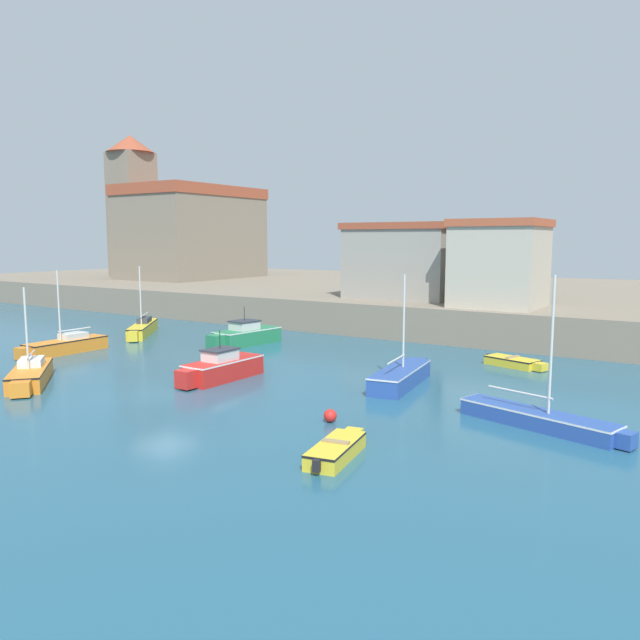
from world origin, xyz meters
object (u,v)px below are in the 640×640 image
(mooring_buoy, at_px, (330,416))
(church, at_px, (182,227))
(sailboat_orange_0, at_px, (30,374))
(dinghy_yellow_2, at_px, (337,449))
(harbor_shed_far_end, at_px, (500,263))
(sailboat_blue_5, at_px, (540,418))
(sailboat_yellow_6, at_px, (143,328))
(sailboat_orange_1, at_px, (65,345))
(motorboat_green_3, at_px, (245,335))
(harbor_shed_near_wharf, at_px, (403,260))
(dinghy_yellow_8, at_px, (514,362))
(motorboat_red_7, at_px, (221,368))
(sailboat_blue_4, at_px, (401,375))

(mooring_buoy, xyz_separation_m, church, (-41.88, 33.85, 7.97))
(sailboat_orange_0, bearing_deg, dinghy_yellow_2, -2.16)
(dinghy_yellow_2, xyz_separation_m, harbor_shed_far_end, (-2.83, 25.37, 4.98))
(sailboat_orange_0, height_order, sailboat_blue_5, sailboat_blue_5)
(sailboat_blue_5, relative_size, mooring_buoy, 12.88)
(sailboat_yellow_6, relative_size, mooring_buoy, 11.77)
(sailboat_blue_5, bearing_deg, sailboat_orange_1, -179.76)
(church, distance_m, harbor_shed_far_end, 42.96)
(motorboat_green_3, distance_m, church, 36.47)
(harbor_shed_near_wharf, bearing_deg, sailboat_blue_5, -53.39)
(mooring_buoy, xyz_separation_m, harbor_shed_far_end, (-0.63, 22.24, 5.01))
(sailboat_orange_0, xyz_separation_m, sailboat_orange_1, (-5.76, 5.88, 0.02))
(sailboat_orange_1, xyz_separation_m, harbor_shed_far_end, (20.41, 18.82, 4.77))
(mooring_buoy, bearing_deg, church, 141.05)
(sailboat_yellow_6, relative_size, dinghy_yellow_8, 1.66)
(sailboat_orange_1, xyz_separation_m, sailboat_blue_5, (27.80, 0.12, -0.12))
(dinghy_yellow_8, distance_m, mooring_buoy, 14.43)
(sailboat_yellow_6, bearing_deg, motorboat_red_7, -28.31)
(dinghy_yellow_2, xyz_separation_m, sailboat_blue_4, (-2.60, 10.05, 0.18))
(sailboat_orange_0, xyz_separation_m, church, (-26.61, 36.32, 7.75))
(motorboat_red_7, xyz_separation_m, dinghy_yellow_8, (11.08, 11.02, -0.35))
(harbor_shed_near_wharf, relative_size, harbor_shed_far_end, 1.47)
(sailboat_blue_4, height_order, harbor_shed_near_wharf, harbor_shed_near_wharf)
(motorboat_green_3, height_order, sailboat_blue_4, sailboat_blue_4)
(sailboat_orange_1, xyz_separation_m, sailboat_yellow_6, (-1.80, 7.57, 0.00))
(harbor_shed_far_end, bearing_deg, sailboat_blue_4, -89.14)
(sailboat_orange_0, distance_m, motorboat_green_3, 14.25)
(mooring_buoy, bearing_deg, dinghy_yellow_2, -54.81)
(dinghy_yellow_8, distance_m, harbor_shed_far_end, 10.12)
(mooring_buoy, bearing_deg, motorboat_green_3, 139.89)
(sailboat_blue_5, relative_size, sailboat_yellow_6, 1.09)
(dinghy_yellow_8, bearing_deg, sailboat_orange_1, -155.79)
(harbor_shed_near_wharf, bearing_deg, harbor_shed_far_end, -14.12)
(sailboat_orange_1, relative_size, dinghy_yellow_2, 1.58)
(mooring_buoy, distance_m, harbor_shed_far_end, 22.80)
(church, bearing_deg, sailboat_blue_4, -32.99)
(sailboat_blue_4, height_order, church, church)
(sailboat_orange_1, xyz_separation_m, dinghy_yellow_2, (23.24, -6.55, -0.21))
(motorboat_red_7, height_order, church, church)
(sailboat_orange_1, bearing_deg, sailboat_blue_5, 0.24)
(sailboat_blue_5, height_order, harbor_shed_far_end, harbor_shed_far_end)
(motorboat_red_7, distance_m, harbor_shed_far_end, 21.09)
(dinghy_yellow_8, bearing_deg, sailboat_blue_4, -114.08)
(mooring_buoy, bearing_deg, sailboat_blue_4, 93.28)
(sailboat_blue_4, bearing_deg, motorboat_red_7, -154.18)
(sailboat_yellow_6, height_order, harbor_shed_near_wharf, harbor_shed_near_wharf)
(sailboat_orange_1, bearing_deg, mooring_buoy, -9.23)
(motorboat_red_7, xyz_separation_m, church, (-33.64, 30.73, 7.61))
(sailboat_blue_4, height_order, harbor_shed_far_end, harbor_shed_far_end)
(dinghy_yellow_2, relative_size, mooring_buoy, 7.20)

